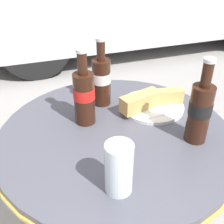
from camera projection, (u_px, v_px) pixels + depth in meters
bistro_table at (115, 167)px, 0.96m from camera, size 0.74×0.74×0.68m
cola_bottle_left at (84, 95)px, 0.87m from camera, size 0.07×0.07×0.25m
cola_bottle_right at (200, 110)px, 0.79m from camera, size 0.07×0.07×0.26m
cola_bottle_center at (101, 79)px, 0.97m from camera, size 0.07×0.07×0.24m
drinking_glass at (119, 170)px, 0.65m from camera, size 0.07×0.07×0.13m
lunch_plate_near at (151, 103)px, 0.98m from camera, size 0.24×0.22×0.07m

